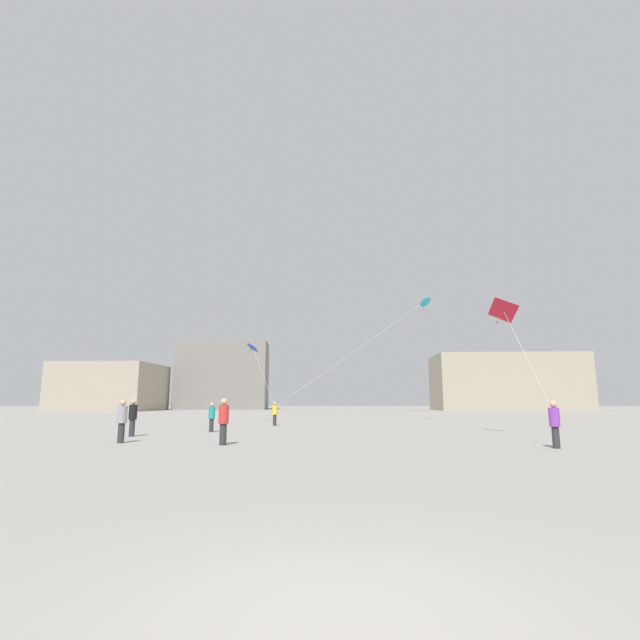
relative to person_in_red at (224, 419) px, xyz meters
name	(u,v)px	position (x,y,z in m)	size (l,w,h in m)	color
ground_plane	(339,619)	(3.90, -15.35, -1.02)	(300.00, 300.00, 0.00)	gray
person_in_red	(224,419)	(0.00, 0.00, 0.00)	(0.41, 0.41, 1.87)	#2D2D33
person_in_grey	(122,419)	(-4.50, 1.01, -0.02)	(0.40, 0.40, 1.82)	#2D2D33
person_in_black	(133,416)	(-5.45, 4.70, -0.01)	(0.40, 0.40, 1.84)	#2D2D33
person_in_yellow	(275,412)	(0.84, 14.90, -0.10)	(0.37, 0.37, 1.69)	#2D2D33
person_in_purple	(555,422)	(12.79, -1.43, -0.05)	(0.39, 0.39, 1.77)	#2D2D33
person_in_teal	(212,416)	(-2.20, 8.06, -0.11)	(0.36, 0.36, 1.67)	#2D2D33
kite_cyan_diamond	(423,303)	(13.17, 20.65, 9.16)	(13.22, 6.55, 9.39)	#1EB2C6
kite_crimson_delta	(504,311)	(13.64, 4.67, 5.39)	(1.47, 7.11, 5.67)	red
kite_cobalt_diamond	(253,347)	(-1.48, 19.79, 5.14)	(3.00, 5.62, 5.28)	blue
building_left_hall	(111,387)	(-33.10, 66.81, 3.11)	(16.77, 15.83, 8.27)	#A39984
building_centre_hall	(223,376)	(-15.10, 78.26, 5.80)	(18.16, 10.47, 13.64)	gray
building_right_hall	(506,383)	(38.90, 67.62, 4.01)	(26.53, 15.14, 10.07)	#A39984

